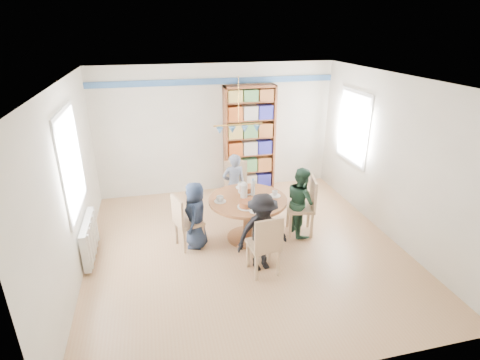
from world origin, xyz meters
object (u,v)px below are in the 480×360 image
object	(u,v)px
person_far	(234,185)
radiator	(90,238)
dining_table	(248,209)
chair_left	(184,220)
chair_near	(266,243)
person_near	(262,233)
chair_far	(236,185)
person_left	(196,215)
bookshelf	(249,140)
chair_right	(306,204)
person_right	(301,201)

from	to	relation	value
person_far	radiator	bearing A→B (deg)	15.77
dining_table	chair_left	size ratio (longest dim) A/B	1.42
dining_table	chair_near	distance (m)	1.03
dining_table	person_far	distance (m)	0.92
chair_near	person_near	xyz separation A→B (m)	(-0.01, 0.16, 0.08)
chair_far	chair_near	size ratio (longest dim) A/B	1.04
chair_near	person_left	xyz separation A→B (m)	(-0.87, 1.01, 0.03)
chair_left	person_near	xyz separation A→B (m)	(1.05, -0.85, 0.11)
person_far	bookshelf	bearing A→B (deg)	-122.01
chair_right	person_near	xyz separation A→B (m)	(-1.03, -0.83, 0.05)
chair_left	person_left	xyz separation A→B (m)	(0.19, 0.00, 0.06)
chair_left	chair_right	xyz separation A→B (m)	(2.08, -0.02, 0.05)
dining_table	person_far	world-z (taller)	person_far
radiator	chair_far	world-z (taller)	chair_far
chair_near	person_far	bearing A→B (deg)	90.78
chair_right	person_right	world-z (taller)	person_right
radiator	chair_near	world-z (taller)	chair_near
chair_far	person_right	xyz separation A→B (m)	(0.90, -1.07, 0.06)
radiator	dining_table	bearing A→B (deg)	-0.18
radiator	bookshelf	distance (m)	3.78
chair_near	bookshelf	world-z (taller)	bookshelf
chair_far	bookshelf	size ratio (longest dim) A/B	0.44
chair_right	person_far	xyz separation A→B (m)	(-1.05, 0.96, 0.05)
person_right	person_far	bearing A→B (deg)	43.38
person_near	person_far	bearing A→B (deg)	81.95
person_far	person_right	bearing A→B (deg)	131.54
chair_far	person_left	xyz separation A→B (m)	(-0.91, -1.07, 0.01)
person_left	chair_far	bearing A→B (deg)	154.09
dining_table	person_right	bearing A→B (deg)	-1.24
dining_table	radiator	bearing A→B (deg)	179.82
person_left	bookshelf	world-z (taller)	bookshelf
chair_right	chair_far	size ratio (longest dim) A/B	1.02
person_right	chair_far	bearing A→B (deg)	37.60
radiator	person_far	bearing A→B (deg)	20.09
bookshelf	person_left	bearing A→B (deg)	-124.73
chair_near	bookshelf	bearing A→B (deg)	79.59
chair_near	person_far	distance (m)	1.95
person_left	person_near	xyz separation A→B (m)	(0.86, -0.85, 0.05)
chair_left	person_far	distance (m)	1.40
radiator	person_near	world-z (taller)	person_near
chair_near	person_left	distance (m)	1.33
chair_near	radiator	bearing A→B (deg)	157.57
chair_far	chair_near	world-z (taller)	chair_far
chair_right	bookshelf	xyz separation A→B (m)	(-0.46, 2.09, 0.56)
chair_right	chair_far	distance (m)	1.47
chair_right	person_right	size ratio (longest dim) A/B	0.84
person_left	person_near	size ratio (longest dim) A/B	0.92
person_right	chair_right	bearing A→B (deg)	-104.63
radiator	chair_right	world-z (taller)	chair_right
person_near	chair_left	bearing A→B (deg)	132.27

